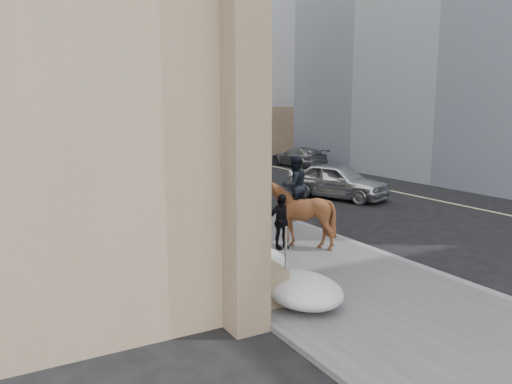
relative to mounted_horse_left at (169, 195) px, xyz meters
The scene contains 16 objects.
ground 5.74m from the mounted_horse_left, 72.89° to the right, with size 140.00×140.00×0.00m, color black.
sidewalk 5.08m from the mounted_horse_left, 70.51° to the left, with size 5.00×80.00×0.12m, color #48484A.
curb 6.42m from the mounted_horse_left, 47.47° to the left, with size 0.24×80.00×0.12m, color slate.
lane_line 13.07m from the mounted_horse_left, 20.95° to the left, with size 0.15×70.00×0.01m, color #BFB78C.
limestone_building 16.88m from the mounted_horse_left, 103.88° to the left, with size 6.10×44.00×18.00m.
far_podium 17.78m from the mounted_horse_left, 15.18° to the left, with size 2.00×80.00×4.00m, color #7B6A4F.
bg_building_mid 56.40m from the mounted_horse_left, 84.10° to the left, with size 30.00×12.00×28.00m, color slate.
streetlight_mid 10.25m from the mounted_horse_left, 63.12° to the left, with size 1.71×0.24×8.00m.
streetlight_far 29.17m from the mounted_horse_left, 81.30° to the left, with size 1.71×0.24×8.00m.
traffic_signal 17.28m from the mounted_horse_left, 77.41° to the left, with size 4.10×0.22×6.00m.
snow_bank 2.88m from the mounted_horse_left, 85.33° to the left, with size 1.70×18.10×0.76m.
mounted_horse_left is the anchor object (origin of this frame).
mounted_horse_right 4.54m from the mounted_horse_left, 57.45° to the right, with size 1.67×1.85×2.63m.
pedestrian 4.25m from the mounted_horse_left, 62.17° to the right, with size 0.92×0.38×1.58m, color black.
car_silver 8.89m from the mounted_horse_left, 13.83° to the left, with size 1.87×4.64×1.58m, color #B8BCC1.
car_grey 18.62m from the mounted_horse_left, 42.96° to the left, with size 1.85×4.56×1.32m, color slate.
Camera 1 is at (-6.96, -10.05, 4.16)m, focal length 35.00 mm.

